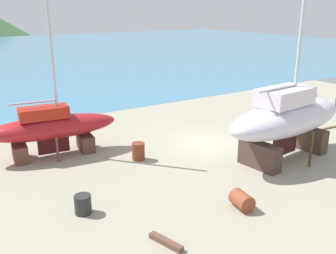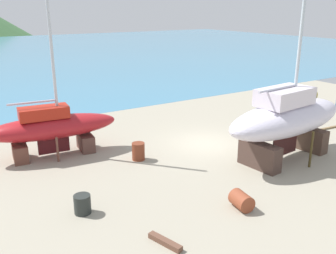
{
  "view_description": "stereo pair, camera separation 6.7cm",
  "coord_description": "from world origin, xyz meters",
  "views": [
    {
      "loc": [
        -12.94,
        -16.17,
        7.61
      ],
      "look_at": [
        -2.88,
        -0.44,
        1.64
      ],
      "focal_mm": 40.18,
      "sensor_mm": 36.0,
      "label": 1
    },
    {
      "loc": [
        -12.89,
        -16.2,
        7.61
      ],
      "look_at": [
        -2.88,
        -0.44,
        1.64
      ],
      "focal_mm": 40.18,
      "sensor_mm": 36.0,
      "label": 2
    }
  ],
  "objects": [
    {
      "name": "barrel_tipped_left",
      "position": [
        -3.35,
        -6.6,
        0.34
      ],
      "size": [
        0.8,
        0.99,
        0.68
      ],
      "primitive_type": "cylinder",
      "rotation": [
        1.57,
        0.0,
        6.13
      ],
      "color": "brown",
      "rests_on": "ground"
    },
    {
      "name": "barrel_rust_far",
      "position": [
        8.84,
        -0.49,
        0.3
      ],
      "size": [
        0.93,
        1.03,
        0.59
      ],
      "primitive_type": "cylinder",
      "rotation": [
        1.57,
        0.0,
        3.66
      ],
      "color": "brown",
      "rests_on": "ground"
    },
    {
      "name": "barrel_rust_near",
      "position": [
        -4.43,
        -0.0,
        0.46
      ],
      "size": [
        0.9,
        0.9,
        0.92
      ],
      "primitive_type": "cylinder",
      "rotation": [
        0.0,
        0.0,
        2.62
      ],
      "color": "brown",
      "rests_on": "ground"
    },
    {
      "name": "timber_short_cross",
      "position": [
        8.99,
        -2.1,
        0.05
      ],
      "size": [
        3.02,
        0.41,
        0.1
      ],
      "primitive_type": "cube",
      "rotation": [
        0.0,
        0.0,
        3.06
      ],
      "color": "brown",
      "rests_on": "ground"
    },
    {
      "name": "sailboat_large_starboard",
      "position": [
        -7.97,
        3.03,
        1.57
      ],
      "size": [
        7.04,
        2.6,
        10.0
      ],
      "rotation": [
        0.0,
        0.0,
        -0.1
      ],
      "color": "brown",
      "rests_on": "ground"
    },
    {
      "name": "barrel_tipped_right",
      "position": [
        -8.78,
        -3.57,
        0.38
      ],
      "size": [
        0.88,
        0.88,
        0.75
      ],
      "primitive_type": "cylinder",
      "rotation": [
        0.0,
        0.0,
        1.08
      ],
      "color": "#262B28",
      "rests_on": "ground"
    },
    {
      "name": "barrel_tipped_center",
      "position": [
        14.73,
        4.07,
        0.32
      ],
      "size": [
        0.88,
        1.05,
        0.65
      ],
      "primitive_type": "cylinder",
      "rotation": [
        1.57,
        0.0,
        3.44
      ],
      "color": "olive",
      "rests_on": "ground"
    },
    {
      "name": "sea_water",
      "position": [
        0.0,
        52.51,
        0.0
      ],
      "size": [
        149.49,
        86.17,
        0.01
      ],
      "primitive_type": "cube",
      "color": "teal",
      "rests_on": "ground"
    },
    {
      "name": "sailboat_far_slipway",
      "position": [
        2.14,
        -3.9,
        2.19
      ],
      "size": [
        8.41,
        3.52,
        12.1
      ],
      "rotation": [
        0.0,
        0.0,
        0.1
      ],
      "color": "#4C392D",
      "rests_on": "ground"
    },
    {
      "name": "timber_long_aft",
      "position": [
        -7.17,
        -7.01,
        0.1
      ],
      "size": [
        0.61,
        1.38,
        0.19
      ],
      "primitive_type": "cube",
      "rotation": [
        0.0,
        0.0,
        1.85
      ],
      "color": "brown",
      "rests_on": "ground"
    },
    {
      "name": "ground_plane",
      "position": [
        0.0,
        -1.78,
        0.0
      ],
      "size": [
        44.82,
        44.82,
        0.0
      ],
      "primitive_type": "plane",
      "color": "#9E9783"
    }
  ]
}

